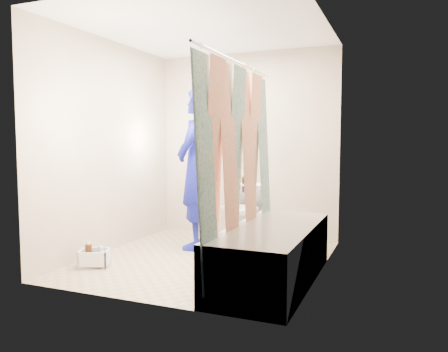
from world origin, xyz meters
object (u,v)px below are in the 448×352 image
at_px(bathtub, 272,252).
at_px(toilet, 243,212).
at_px(cleaning_caddy, 95,259).
at_px(plumber, 198,168).

bearing_deg(bathtub, toilet, 118.44).
relative_size(bathtub, toilet, 2.45).
bearing_deg(cleaning_caddy, toilet, 36.83).
bearing_deg(toilet, bathtub, -58.21).
xyz_separation_m(bathtub, toilet, (-0.82, 1.51, 0.09)).
bearing_deg(bathtub, plumber, 142.53).
xyz_separation_m(toilet, plumber, (-0.34, -0.62, 0.58)).
xyz_separation_m(toilet, cleaning_caddy, (-0.96, -1.72, -0.28)).
bearing_deg(toilet, cleaning_caddy, -115.70).
height_order(bathtub, cleaning_caddy, bathtub).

